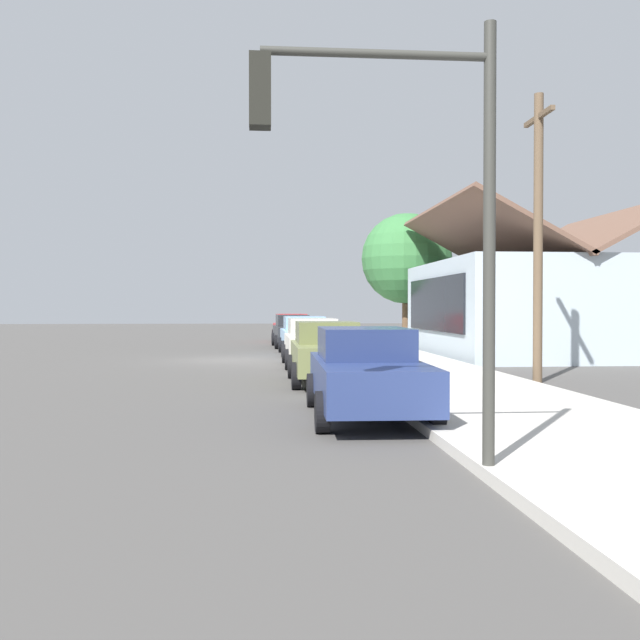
# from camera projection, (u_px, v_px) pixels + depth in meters

# --- Properties ---
(ground_plane) EXTENTS (120.00, 120.00, 0.00)m
(ground_plane) POSITION_uv_depth(u_px,v_px,m) (233.00, 360.00, 26.63)
(ground_plane) COLOR #4C4947
(sidewalk_curb) EXTENTS (60.00, 4.20, 0.16)m
(sidewalk_curb) POSITION_uv_depth(u_px,v_px,m) (381.00, 357.00, 27.10)
(sidewalk_curb) COLOR beige
(sidewalk_curb) RESTS_ON ground
(car_cherry) EXTENTS (4.68, 2.26, 1.59)m
(car_cherry) POSITION_uv_depth(u_px,v_px,m) (292.00, 327.00, 41.03)
(car_cherry) COLOR red
(car_cherry) RESTS_ON ground
(car_charcoal) EXTENTS (4.91, 2.06, 1.59)m
(car_charcoal) POSITION_uv_depth(u_px,v_px,m) (293.00, 331.00, 35.36)
(car_charcoal) COLOR #2D3035
(car_charcoal) RESTS_ON ground
(car_skyblue) EXTENTS (4.86, 2.11, 1.59)m
(car_skyblue) POSITION_uv_depth(u_px,v_px,m) (304.00, 335.00, 29.75)
(car_skyblue) COLOR #8CB7E0
(car_skyblue) RESTS_ON ground
(car_ivory) EXTENTS (4.61, 1.99, 1.59)m
(car_ivory) POSITION_uv_depth(u_px,v_px,m) (313.00, 342.00, 23.96)
(car_ivory) COLOR silver
(car_ivory) RESTS_ON ground
(car_olive) EXTENTS (4.45, 1.99, 1.59)m
(car_olive) POSITION_uv_depth(u_px,v_px,m) (327.00, 352.00, 18.52)
(car_olive) COLOR olive
(car_olive) RESTS_ON ground
(car_navy) EXTENTS (4.81, 2.09, 1.59)m
(car_navy) POSITION_uv_depth(u_px,v_px,m) (366.00, 372.00, 12.76)
(car_navy) COLOR navy
(car_navy) RESTS_ON ground
(storefront_building) EXTENTS (11.24, 8.24, 6.04)m
(storefront_building) POSITION_uv_depth(u_px,v_px,m) (531.00, 305.00, 29.00)
(storefront_building) COLOR #ADBCC6
(storefront_building) RESTS_ON ground
(shade_tree) EXTENTS (4.62, 4.62, 6.77)m
(shade_tree) POSITION_uv_depth(u_px,v_px,m) (407.00, 259.00, 36.42)
(shade_tree) COLOR brown
(shade_tree) RESTS_ON ground
(traffic_light_main) EXTENTS (0.37, 2.79, 5.20)m
(traffic_light_main) POSITION_uv_depth(u_px,v_px,m) (397.00, 172.00, 8.01)
(traffic_light_main) COLOR #383833
(traffic_light_main) RESTS_ON ground
(utility_pole_wooden) EXTENTS (1.80, 0.24, 7.50)m
(utility_pole_wooden) POSITION_uv_depth(u_px,v_px,m) (538.00, 232.00, 18.49)
(utility_pole_wooden) COLOR brown
(utility_pole_wooden) RESTS_ON ground
(fire_hydrant_red) EXTENTS (0.22, 0.22, 0.71)m
(fire_hydrant_red) POSITION_uv_depth(u_px,v_px,m) (357.00, 352.00, 23.65)
(fire_hydrant_red) COLOR red
(fire_hydrant_red) RESTS_ON sidewalk_curb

